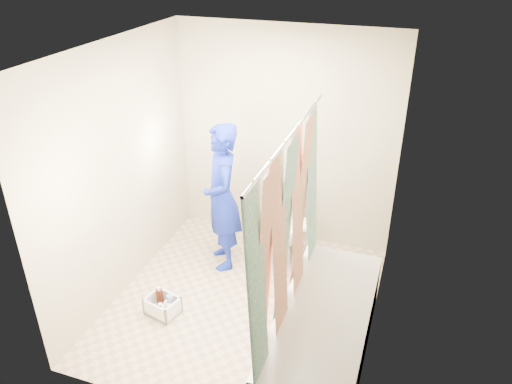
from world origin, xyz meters
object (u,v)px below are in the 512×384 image
(toilet, at_px, (283,223))
(plumber, at_px, (222,198))
(cleaning_caddy, at_px, (163,307))
(bathtub, at_px, (323,332))

(toilet, relative_size, plumber, 0.51)
(toilet, xyz_separation_m, cleaning_caddy, (-0.77, -1.29, -0.32))
(bathtub, relative_size, cleaning_caddy, 5.24)
(plumber, bearing_deg, toilet, 89.72)
(cleaning_caddy, bearing_deg, bathtub, 12.60)
(toilet, relative_size, cleaning_caddy, 2.39)
(cleaning_caddy, bearing_deg, toilet, 73.21)
(plumber, xyz_separation_m, cleaning_caddy, (-0.22, -0.95, -0.70))
(bathtub, distance_m, toilet, 1.52)
(plumber, bearing_deg, cleaning_caddy, -45.25)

